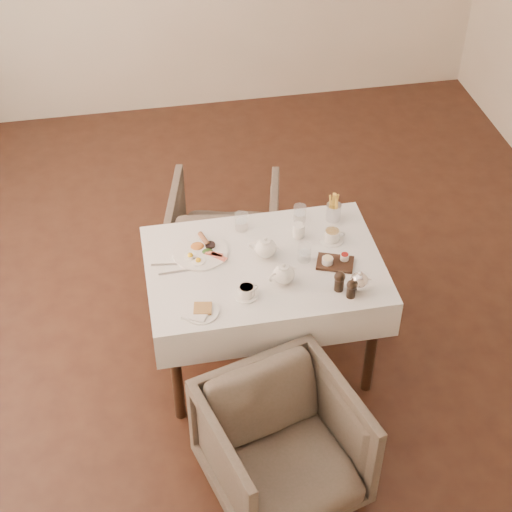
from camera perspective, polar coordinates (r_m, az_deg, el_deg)
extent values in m
plane|color=black|center=(5.19, 1.62, -2.45)|extent=(5.00, 5.00, 0.00)
plane|color=beige|center=(2.56, 14.40, -16.73)|extent=(4.50, 0.00, 4.50)
cube|color=black|center=(4.26, 0.60, -0.89)|extent=(1.20, 0.80, 0.04)
cube|color=white|center=(4.32, 0.59, -1.70)|extent=(1.28, 0.88, 0.23)
cylinder|color=black|center=(4.72, -6.69, -2.33)|extent=(0.06, 0.06, 0.70)
cylinder|color=black|center=(4.86, 6.05, -0.72)|extent=(0.06, 0.06, 0.70)
cylinder|color=black|center=(4.25, -5.79, -8.54)|extent=(0.06, 0.06, 0.70)
cylinder|color=black|center=(4.40, 8.39, -6.51)|extent=(0.06, 0.06, 0.70)
imported|color=#4D4538|center=(3.97, 1.93, -13.70)|extent=(0.87, 0.89, 0.66)
imported|color=#4D4538|center=(5.13, -2.27, 1.75)|extent=(0.83, 0.85, 0.64)
cylinder|color=white|center=(4.31, -4.06, 0.25)|extent=(0.30, 0.30, 0.01)
ellipsoid|color=#B15E1F|center=(4.33, -4.30, 0.80)|extent=(0.08, 0.07, 0.03)
cylinder|color=brown|center=(4.37, -3.81, 1.25)|extent=(0.06, 0.11, 0.03)
cylinder|color=black|center=(4.33, -3.36, 0.80)|extent=(0.06, 0.06, 0.02)
cube|color=#A42C26|center=(4.27, -2.90, 0.05)|extent=(0.10, 0.09, 0.01)
ellipsoid|color=#264C19|center=(4.30, -3.56, 0.38)|extent=(0.06, 0.05, 0.02)
cylinder|color=white|center=(3.97, -4.01, -4.06)|extent=(0.18, 0.18, 0.01)
cube|color=brown|center=(3.97, -3.90, -3.83)|extent=(0.10, 0.10, 0.01)
cube|color=white|center=(3.95, -4.42, -4.27)|extent=(0.15, 0.14, 0.02)
cylinder|color=white|center=(4.39, 3.12, 1.86)|extent=(0.07, 0.07, 0.08)
cylinder|color=white|center=(4.05, -0.69, -2.86)|extent=(0.13, 0.13, 0.01)
cylinder|color=white|center=(4.03, -0.69, -2.54)|extent=(0.10, 0.10, 0.05)
cylinder|color=#AC894D|center=(4.01, -0.70, -2.28)|extent=(0.07, 0.07, 0.00)
cylinder|color=white|center=(4.41, 5.53, 1.20)|extent=(0.14, 0.14, 0.01)
cylinder|color=white|center=(4.39, 5.55, 1.54)|extent=(0.10, 0.10, 0.06)
cylinder|color=#AC894D|center=(4.37, 5.58, 1.82)|extent=(0.08, 0.08, 0.00)
cylinder|color=silver|center=(4.44, -1.07, 2.53)|extent=(0.09, 0.09, 0.10)
cylinder|color=silver|center=(4.24, 3.54, 0.24)|extent=(0.08, 0.08, 0.10)
cylinder|color=silver|center=(4.50, 3.20, 3.11)|extent=(0.07, 0.07, 0.10)
cube|color=black|center=(4.25, 5.77, -0.51)|extent=(0.23, 0.19, 0.02)
cylinder|color=white|center=(4.22, 5.22, -0.33)|extent=(0.06, 0.06, 0.03)
cylinder|color=maroon|center=(4.25, 6.46, -0.07)|extent=(0.05, 0.05, 0.03)
cylinder|color=silver|center=(4.53, 5.66, 3.21)|extent=(0.09, 0.09, 0.10)
cube|color=silver|center=(4.26, -6.27, -0.61)|extent=(0.20, 0.04, 0.00)
cube|color=silver|center=(4.21, -5.82, -1.17)|extent=(0.19, 0.02, 0.00)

